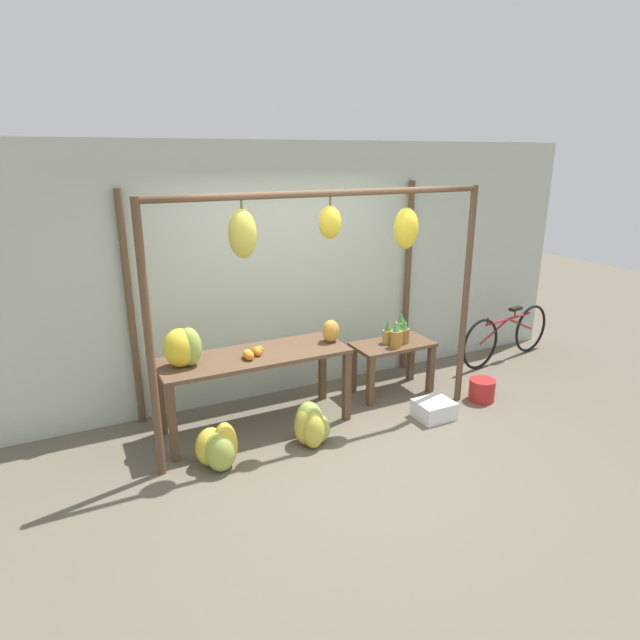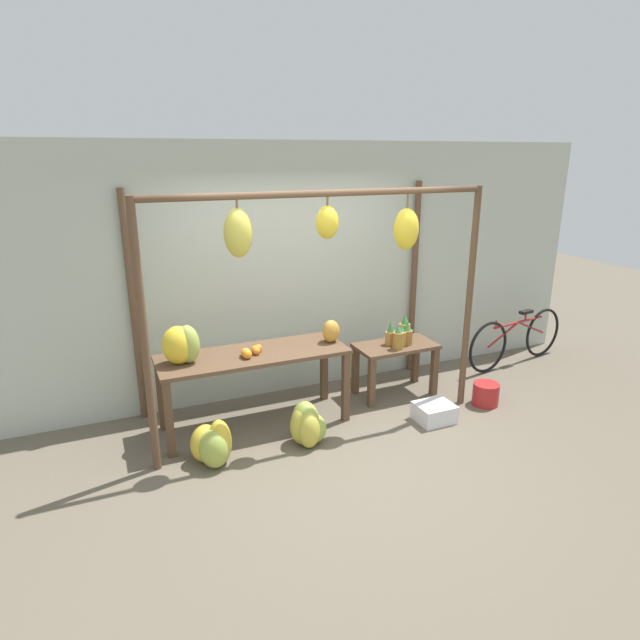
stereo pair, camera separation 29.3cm
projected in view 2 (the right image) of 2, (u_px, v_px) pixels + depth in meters
ground_plane at (348, 456)px, 4.92m from camera, size 20.00×20.00×0.00m
shop_wall_back at (285, 272)px, 5.94m from camera, size 8.00×0.08×2.80m
stall_awning at (318, 260)px, 5.03m from camera, size 3.35×1.20×2.36m
display_table_main at (254, 363)px, 5.30m from camera, size 1.87×0.65×0.79m
display_table_side at (395, 356)px, 6.07m from camera, size 0.91×0.49×0.60m
banana_pile_on_table at (182, 345)px, 4.95m from camera, size 0.39×0.31×0.37m
orange_pile at (251, 352)px, 5.18m from camera, size 0.24×0.22×0.09m
pineapple_cluster at (401, 334)px, 5.99m from camera, size 0.35×0.35×0.32m
banana_pile_ground_left at (213, 445)px, 4.75m from camera, size 0.40×0.47×0.43m
banana_pile_ground_right at (307, 426)px, 5.08m from camera, size 0.43×0.43×0.43m
fruit_crate_white at (434, 412)px, 5.54m from camera, size 0.38×0.33×0.19m
blue_bucket at (486, 394)px, 5.90m from camera, size 0.29×0.29×0.25m
parked_bicycle at (517, 338)px, 6.98m from camera, size 1.74×0.31×0.71m
papaya_pile at (331, 331)px, 5.54m from camera, size 0.25×0.24×0.24m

